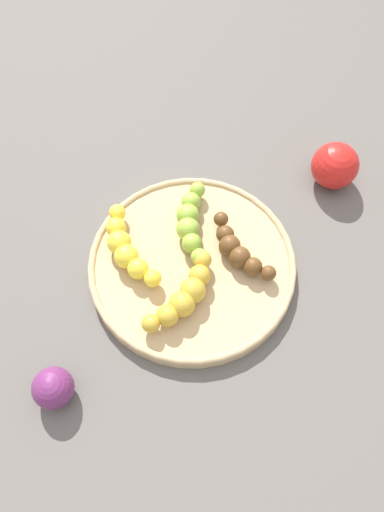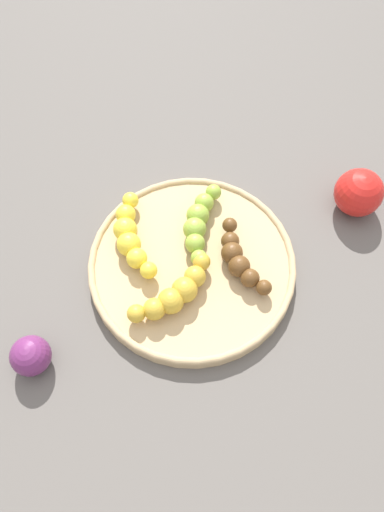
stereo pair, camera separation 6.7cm
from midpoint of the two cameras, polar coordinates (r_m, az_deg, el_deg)
ground_plane at (r=0.70m, az=2.71°, el=-1.71°), size 2.40×2.40×0.00m
fruit_bowl at (r=0.69m, az=2.76°, el=-1.26°), size 0.29×0.29×0.02m
banana_spotted at (r=0.65m, az=1.01°, el=-4.63°), size 0.06×0.13×0.04m
banana_overripe at (r=0.68m, az=8.27°, el=-0.53°), size 0.13×0.04×0.03m
banana_green at (r=0.70m, az=3.58°, el=3.66°), size 0.11×0.09×0.03m
banana_yellow at (r=0.69m, az=-4.46°, el=2.08°), size 0.14×0.06×0.03m
apple_red at (r=0.78m, az=21.24°, el=6.69°), size 0.07×0.07×0.07m
plum_purple at (r=0.65m, az=-15.51°, el=-11.45°), size 0.05×0.05×0.05m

